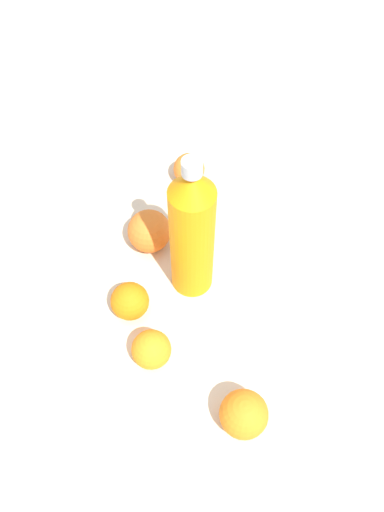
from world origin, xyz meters
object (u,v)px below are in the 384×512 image
Objects in this scene: orange_2 at (244,414)px; orange_4 at (151,349)px; water_bottle at (192,233)px; orange_3 at (189,169)px; orange_0 at (130,301)px; orange_1 at (149,231)px.

orange_2 is 1.14× the size of orange_4.
water_bottle is 0.30m from orange_2.
orange_4 is (0.41, 0.03, 0.00)m from orange_3.
water_bottle is 4.58× the size of orange_0.
orange_1 is 1.09× the size of orange_2.
orange_2 reaches higher than orange_0.
orange_3 is 0.99× the size of orange_4.
orange_2 is at bearing 56.36° from orange_0.
orange_3 is at bearing 174.93° from orange_0.
water_bottle reaches higher than orange_2.
orange_1 is 1.24× the size of orange_4.
orange_3 is 0.41m from orange_4.
orange_4 is at bearing 16.27° from orange_1.
orange_3 is (-0.24, -0.06, -0.11)m from water_bottle.
orange_0 is 0.82× the size of orange_1.
orange_1 is at bearing -142.18° from orange_2.
orange_3 is at bearing -175.62° from orange_4.
water_bottle reaches higher than orange_0.
orange_0 is at bearing -142.41° from orange_4.
orange_4 is at bearing 37.59° from orange_0.
water_bottle reaches higher than orange_4.
water_bottle is 0.16m from orange_1.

